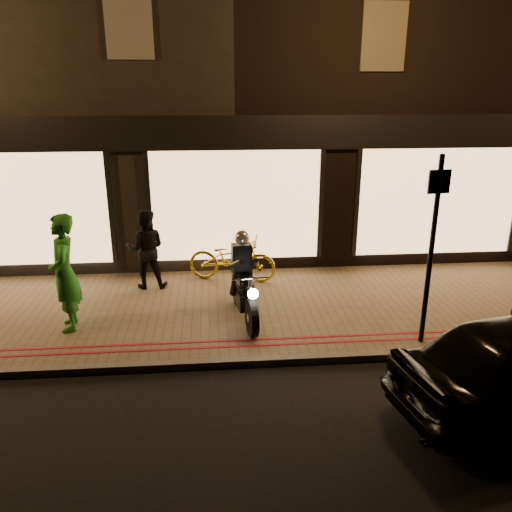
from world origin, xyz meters
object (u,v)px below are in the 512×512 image
Objects in this scene: sign_post at (432,242)px; bicycle_gold at (232,258)px; person_green at (64,273)px; motorcycle at (244,286)px.

sign_post is 1.61× the size of bicycle_gold.
sign_post reaches higher than bicycle_gold.
bicycle_gold is 0.94× the size of person_green.
bicycle_gold is 3.52m from person_green.
bicycle_gold is at bearing 134.39° from sign_post.
person_green is (-2.98, -0.13, 0.38)m from motorcycle.
motorcycle is 3.01m from person_green.
bicycle_gold is at bearing 86.80° from motorcycle.
sign_post reaches higher than person_green.
person_green reaches higher than bicycle_gold.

